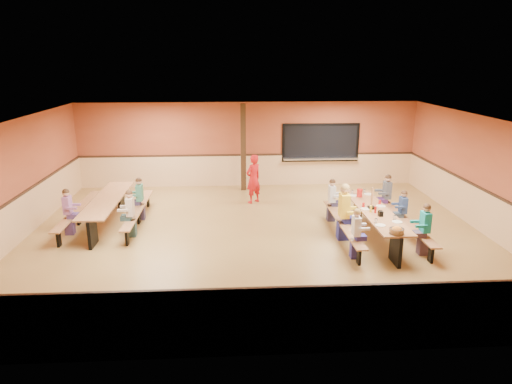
{
  "coord_description": "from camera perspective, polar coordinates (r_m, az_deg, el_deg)",
  "views": [
    {
      "loc": [
        -0.68,
        -11.07,
        4.42
      ],
      "look_at": [
        -0.02,
        0.13,
        1.15
      ],
      "focal_mm": 32.0,
      "sensor_mm": 36.0,
      "label": 1
    }
  ],
  "objects": [
    {
      "name": "chip_bowl",
      "position": [
        10.49,
        17.19,
        -4.62
      ],
      "size": [
        0.32,
        0.32,
        0.15
      ],
      "primitive_type": null,
      "color": "orange",
      "rests_on": "cafeteria_table_main"
    },
    {
      "name": "seated_child_tan_sec",
      "position": [
        12.15,
        -15.4,
        -2.64
      ],
      "size": [
        0.38,
        0.31,
        1.22
      ],
      "primitive_type": null,
      "color": "#BCA994",
      "rests_on": "ground"
    },
    {
      "name": "seated_adult_yellow",
      "position": [
        11.7,
        10.93,
        -2.51
      ],
      "size": [
        0.48,
        0.39,
        1.43
      ],
      "primitive_type": null,
      "color": "yellow",
      "rests_on": "ground"
    },
    {
      "name": "cafeteria_table_main",
      "position": [
        12.04,
        14.64,
        -3.18
      ],
      "size": [
        1.91,
        3.7,
        0.74
      ],
      "color": "#9A653D",
      "rests_on": "ground"
    },
    {
      "name": "seated_child_purple_sec",
      "position": [
        12.81,
        -22.43,
        -2.34
      ],
      "size": [
        0.37,
        0.3,
        1.21
      ],
      "primitive_type": null,
      "color": "#91598C",
      "rests_on": "ground"
    },
    {
      "name": "seated_child_navy_right",
      "position": [
        12.55,
        17.84,
        -2.41
      ],
      "size": [
        0.34,
        0.28,
        1.15
      ],
      "primitive_type": null,
      "color": "navy",
      "rests_on": "ground"
    },
    {
      "name": "structural_post",
      "position": [
        15.75,
        -1.6,
        5.56
      ],
      "size": [
        0.18,
        0.18,
        3.0
      ],
      "primitive_type": "cube",
      "color": "black",
      "rests_on": "ground"
    },
    {
      "name": "condiment_mustard",
      "position": [
        11.77,
        14.16,
        -2.05
      ],
      "size": [
        0.06,
        0.06,
        0.17
      ],
      "primitive_type": "cylinder",
      "color": "yellow",
      "rests_on": "cafeteria_table_main"
    },
    {
      "name": "punch_pitcher",
      "position": [
        12.99,
        12.83,
        -0.12
      ],
      "size": [
        0.16,
        0.16,
        0.22
      ],
      "primitive_type": "cylinder",
      "color": "red",
      "rests_on": "cafeteria_table_main"
    },
    {
      "name": "condiment_ketchup",
      "position": [
        11.73,
        14.7,
        -2.16
      ],
      "size": [
        0.06,
        0.06,
        0.17
      ],
      "primitive_type": "cylinder",
      "color": "#B2140F",
      "rests_on": "cafeteria_table_main"
    },
    {
      "name": "cafeteria_table_second",
      "position": [
        13.25,
        -18.04,
        -1.67
      ],
      "size": [
        1.91,
        3.7,
        0.74
      ],
      "color": "#9A653D",
      "rests_on": "ground"
    },
    {
      "name": "ground",
      "position": [
        11.94,
        0.11,
        -5.48
      ],
      "size": [
        12.0,
        12.0,
        0.0
      ],
      "primitive_type": "plane",
      "color": "olive",
      "rests_on": "ground"
    },
    {
      "name": "standing_woman",
      "position": [
        14.44,
        -0.33,
        1.65
      ],
      "size": [
        0.68,
        0.65,
        1.56
      ],
      "primitive_type": "imported",
      "rotation": [
        0.0,
        0.0,
        3.83
      ],
      "color": "red",
      "rests_on": "ground"
    },
    {
      "name": "napkin_dispenser",
      "position": [
        11.54,
        15.3,
        -2.61
      ],
      "size": [
        0.1,
        0.14,
        0.13
      ],
      "primitive_type": "cube",
      "color": "black",
      "rests_on": "cafeteria_table_main"
    },
    {
      "name": "seated_child_teal_right",
      "position": [
        11.34,
        20.32,
        -4.44
      ],
      "size": [
        0.38,
        0.31,
        1.23
      ],
      "primitive_type": null,
      "color": "teal",
      "rests_on": "ground"
    },
    {
      "name": "kitchen_pass_through",
      "position": [
        16.63,
        8.08,
        5.93
      ],
      "size": [
        2.78,
        0.28,
        1.38
      ],
      "color": "black",
      "rests_on": "ground"
    },
    {
      "name": "seated_child_char_right",
      "position": [
        13.66,
        16.01,
        -0.53
      ],
      "size": [
        0.39,
        0.32,
        1.25
      ],
      "primitive_type": null,
      "color": "#484A51",
      "rests_on": "ground"
    },
    {
      "name": "seated_child_green_sec",
      "position": [
        13.36,
        -14.3,
        -0.87
      ],
      "size": [
        0.37,
        0.3,
        1.21
      ],
      "primitive_type": null,
      "color": "#397D65",
      "rests_on": "ground"
    },
    {
      "name": "room_envelope",
      "position": [
        11.71,
        0.11,
        -2.34
      ],
      "size": [
        12.04,
        10.04,
        3.02
      ],
      "color": "#99492C",
      "rests_on": "ground"
    },
    {
      "name": "table_paddle",
      "position": [
        12.02,
        14.24,
        -1.41
      ],
      "size": [
        0.16,
        0.16,
        0.56
      ],
      "color": "black",
      "rests_on": "cafeteria_table_main"
    },
    {
      "name": "seated_child_grey_left",
      "position": [
        13.02,
        9.43,
        -1.04
      ],
      "size": [
        0.37,
        0.3,
        1.2
      ],
      "primitive_type": null,
      "color": "silver",
      "rests_on": "ground"
    },
    {
      "name": "seated_child_white_left",
      "position": [
        10.7,
        12.37,
        -5.15
      ],
      "size": [
        0.35,
        0.29,
        1.17
      ],
      "primitive_type": null,
      "color": "white",
      "rests_on": "ground"
    },
    {
      "name": "place_settings",
      "position": [
        11.95,
        14.73,
        -1.97
      ],
      "size": [
        0.65,
        3.3,
        0.11
      ],
      "primitive_type": null,
      "color": "beige",
      "rests_on": "cafeteria_table_main"
    }
  ]
}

